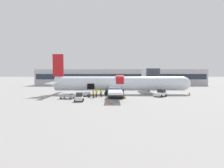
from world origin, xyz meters
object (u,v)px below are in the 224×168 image
object	(u,v)px
baggage_cart_loading	(84,94)
ground_crew_helper	(101,92)
suitcase_on_tarmac_upright	(72,96)
ground_crew_loader_a	(97,92)
baggage_tug_lead	(79,98)
baggage_tug_mid	(161,93)
airplane	(118,84)
ground_crew_supervisor	(101,93)
ground_crew_loader_b	(93,94)
suitcase_on_tarmac_spare	(90,96)
baggage_cart_queued	(68,96)
ground_crew_driver	(97,93)

from	to	relation	value
baggage_cart_loading	ground_crew_helper	world-z (taller)	ground_crew_helper
suitcase_on_tarmac_upright	ground_crew_loader_a	bearing A→B (deg)	20.01
baggage_tug_lead	baggage_tug_mid	xyz separation A→B (m)	(17.21, 7.64, 0.06)
airplane	suitcase_on_tarmac_upright	xyz separation A→B (m)	(-10.38, -6.01, -2.26)
ground_crew_supervisor	ground_crew_helper	bearing A→B (deg)	97.70
baggage_tug_lead	ground_crew_loader_a	world-z (taller)	ground_crew_loader_a
ground_crew_loader_b	suitcase_on_tarmac_spare	world-z (taller)	ground_crew_loader_b
baggage_tug_mid	suitcase_on_tarmac_spare	distance (m)	16.05
airplane	suitcase_on_tarmac_spare	bearing A→B (deg)	-133.89
ground_crew_loader_a	suitcase_on_tarmac_spare	xyz separation A→B (m)	(-1.35, -2.57, -0.52)
baggage_cart_queued	ground_crew_loader_a	bearing A→B (deg)	39.60
baggage_tug_mid	suitcase_on_tarmac_spare	world-z (taller)	baggage_tug_mid
ground_crew_driver	airplane	bearing A→B (deg)	51.55
ground_crew_loader_b	suitcase_on_tarmac_upright	size ratio (longest dim) A/B	2.11
baggage_tug_lead	ground_crew_helper	bearing A→B (deg)	69.74
ground_crew_loader_b	airplane	bearing A→B (deg)	54.15
ground_crew_helper	suitcase_on_tarmac_spare	world-z (taller)	ground_crew_helper
ground_crew_helper	suitcase_on_tarmac_upright	bearing A→B (deg)	-155.97
ground_crew_driver	suitcase_on_tarmac_upright	world-z (taller)	ground_crew_driver
baggage_tug_lead	suitcase_on_tarmac_upright	xyz separation A→B (m)	(-2.77, 6.63, -0.31)
baggage_tug_mid	ground_crew_supervisor	xyz separation A→B (m)	(-13.46, -0.27, 0.09)
baggage_cart_loading	ground_crew_loader_b	size ratio (longest dim) A/B	2.41
ground_crew_loader_a	suitcase_on_tarmac_spare	bearing A→B (deg)	-117.75
suitcase_on_tarmac_upright	suitcase_on_tarmac_spare	bearing A→B (deg)	-8.68
ground_crew_helper	suitcase_on_tarmac_upright	size ratio (longest dim) A/B	1.90
baggage_tug_mid	ground_crew_loader_b	xyz separation A→B (m)	(-15.03, -2.53, 0.18)
ground_crew_driver	ground_crew_helper	xyz separation A→B (m)	(0.74, 2.93, -0.12)
baggage_cart_loading	ground_crew_driver	size ratio (longest dim) A/B	2.35
baggage_cart_queued	airplane	bearing A→B (deg)	39.29
baggage_cart_queued	ground_crew_supervisor	size ratio (longest dim) A/B	2.52
airplane	ground_crew_driver	xyz separation A→B (m)	(-4.89, -6.16, -1.68)
baggage_cart_queued	ground_crew_helper	world-z (taller)	ground_crew_helper
baggage_tug_mid	suitcase_on_tarmac_spare	bearing A→B (deg)	-174.18
baggage_tug_mid	ground_crew_helper	world-z (taller)	baggage_tug_mid
baggage_cart_queued	ground_crew_helper	size ratio (longest dim) A/B	2.53
ground_crew_supervisor	ground_crew_loader_b	bearing A→B (deg)	-124.77
ground_crew_supervisor	baggage_tug_mid	bearing A→B (deg)	1.15
ground_crew_loader_a	ground_crew_helper	bearing A→B (deg)	43.43
baggage_tug_lead	airplane	bearing A→B (deg)	58.92
baggage_tug_lead	ground_crew_loader_a	distance (m)	8.97
airplane	ground_crew_driver	size ratio (longest dim) A/B	19.94
airplane	ground_crew_loader_a	size ratio (longest dim) A/B	21.53
suitcase_on_tarmac_spare	ground_crew_supervisor	bearing A→B (deg)	28.48
baggage_cart_loading	suitcase_on_tarmac_upright	distance (m)	2.84
ground_crew_supervisor	ground_crew_helper	size ratio (longest dim) A/B	1.00
baggage_tug_mid	ground_crew_helper	distance (m)	13.85
airplane	ground_crew_supervisor	size ratio (longest dim) A/B	22.66
ground_crew_loader_a	suitcase_on_tarmac_upright	distance (m)	5.74
baggage_cart_loading	baggage_cart_queued	distance (m)	4.83
airplane	baggage_cart_queued	world-z (taller)	airplane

